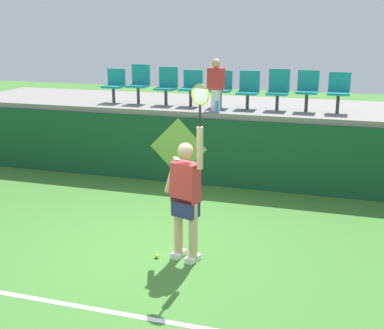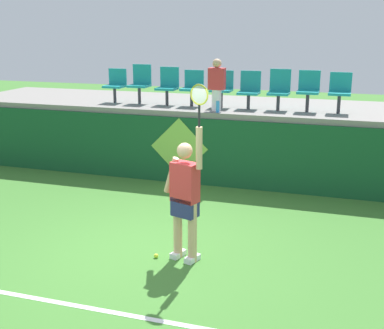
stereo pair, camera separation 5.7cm
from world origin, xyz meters
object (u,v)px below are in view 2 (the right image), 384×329
stadium_chair_0 (116,84)px  stadium_chair_2 (168,84)px  stadium_chair_8 (340,90)px  stadium_chair_6 (279,88)px  water_bottle (218,107)px  stadium_chair_7 (308,89)px  stadium_chair_1 (140,82)px  stadium_chair_4 (222,87)px  tennis_player (185,195)px  spectator_0 (217,84)px  stadium_chair_5 (249,89)px  tennis_ball (156,256)px  stadium_chair_3 (193,86)px

stadium_chair_0 → stadium_chair_2: size_ratio=0.92×
stadium_chair_8 → stadium_chair_6: bearing=179.5°
stadium_chair_8 → water_bottle: bearing=-163.7°
water_bottle → stadium_chair_7: 1.92m
stadium_chair_1 → stadium_chair_4: 1.93m
tennis_player → spectator_0: (-0.57, 3.86, 1.13)m
stadium_chair_5 → spectator_0: bearing=-142.0°
water_bottle → stadium_chair_7: (1.75, 0.70, 0.36)m
tennis_ball → stadium_chair_8: size_ratio=0.08×
stadium_chair_3 → stadium_chair_4: stadium_chair_4 is taller
stadium_chair_1 → stadium_chair_5: (2.53, -0.00, -0.06)m
tennis_player → stadium_chair_6: 4.50m
stadium_chair_8 → spectator_0: 2.51m
tennis_player → stadium_chair_8: 4.83m
water_bottle → stadium_chair_8: 2.51m
stadium_chair_1 → stadium_chair_8: bearing=-0.1°
stadium_chair_6 → water_bottle: bearing=-148.5°
stadium_chair_3 → stadium_chair_8: 3.14m
stadium_chair_5 → stadium_chair_8: 1.87m
spectator_0 → stadium_chair_7: bearing=14.2°
tennis_player → stadium_chair_4: (-0.57, 4.32, 1.01)m
stadium_chair_0 → tennis_ball: bearing=-58.6°
tennis_player → stadium_chair_3: 4.61m
stadium_chair_1 → stadium_chair_3: size_ratio=1.12×
stadium_chair_3 → stadium_chair_4: bearing=0.1°
water_bottle → stadium_chair_6: bearing=31.5°
tennis_player → water_bottle: tennis_player is taller
spectator_0 → stadium_chair_4: bearing=90.0°
stadium_chair_0 → stadium_chair_3: 1.87m
tennis_ball → stadium_chair_2: bearing=107.6°
stadium_chair_2 → stadium_chair_5: 1.86m
tennis_ball → stadium_chair_0: bearing=121.4°
spectator_0 → stadium_chair_0: bearing=169.7°
tennis_player → spectator_0: bearing=98.4°
water_bottle → stadium_chair_3: size_ratio=0.30×
stadium_chair_4 → stadium_chair_5: stadium_chair_5 is taller
stadium_chair_5 → spectator_0: spectator_0 is taller
stadium_chair_0 → stadium_chair_6: bearing=0.2°
stadium_chair_5 → stadium_chair_8: bearing=-0.2°
water_bottle → stadium_chair_6: (1.15, 0.70, 0.34)m
tennis_ball → stadium_chair_4: stadium_chair_4 is taller
stadium_chair_3 → stadium_chair_4: (0.67, 0.00, 0.00)m
stadium_chair_4 → stadium_chair_6: stadium_chair_6 is taller
water_bottle → spectator_0: bearing=110.8°
stadium_chair_1 → stadium_chair_3: (1.25, -0.01, -0.05)m
water_bottle → stadium_chair_8: stadium_chair_8 is taller
tennis_player → stadium_chair_3: (-1.24, 4.32, 1.01)m
spectator_0 → stadium_chair_5: bearing=38.0°
stadium_chair_0 → stadium_chair_7: stadium_chair_7 is taller
stadium_chair_8 → spectator_0: (-2.47, -0.46, 0.09)m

